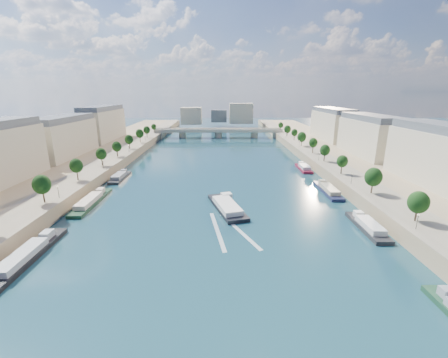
{
  "coord_description": "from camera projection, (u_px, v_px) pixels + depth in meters",
  "views": [
    {
      "loc": [
        1.78,
        -25.33,
        39.36
      ],
      "look_at": [
        3.17,
        92.3,
        5.0
      ],
      "focal_mm": 24.0,
      "sensor_mm": 36.0,
      "label": 1
    }
  ],
  "objects": [
    {
      "name": "trees_left",
      "position": [
        90.0,
        161.0,
        129.67
      ],
      "size": [
        4.8,
        268.8,
        8.26
      ],
      "color": "#382B1E",
      "rests_on": "ground"
    },
    {
      "name": "moored_barges_left",
      "position": [
        30.0,
        254.0,
        74.0
      ],
      "size": [
        5.0,
        153.23,
        3.6
      ],
      "color": "#161B32",
      "rests_on": "ground"
    },
    {
      "name": "quay_right",
      "position": [
        380.0,
        179.0,
        131.43
      ],
      "size": [
        44.0,
        520.0,
        5.0
      ],
      "primitive_type": "cube",
      "color": "#9E8460",
      "rests_on": "ground"
    },
    {
      "name": "moored_barges_right",
      "position": [
        369.0,
        228.0,
        87.82
      ],
      "size": [
        5.0,
        156.43,
        3.6
      ],
      "color": "black",
      "rests_on": "ground"
    },
    {
      "name": "lamps_left",
      "position": [
        84.0,
        174.0,
        118.94
      ],
      "size": [
        0.36,
        200.36,
        4.28
      ],
      "color": "black",
      "rests_on": "ground"
    },
    {
      "name": "bridge",
      "position": [
        218.0,
        132.0,
        265.68
      ],
      "size": [
        112.0,
        12.0,
        8.15
      ],
      "color": "#C1B79E",
      "rests_on": "ground"
    },
    {
      "name": "ground",
      "position": [
        217.0,
        185.0,
        131.31
      ],
      "size": [
        700.0,
        700.0,
        0.0
      ],
      "primitive_type": "plane",
      "color": "#0B2534",
      "rests_on": "ground"
    },
    {
      "name": "lamps_right",
      "position": [
        333.0,
        165.0,
        134.53
      ],
      "size": [
        0.36,
        200.36,
        4.28
      ],
      "color": "black",
      "rests_on": "ground"
    },
    {
      "name": "skyline",
      "position": [
        222.0,
        115.0,
        337.94
      ],
      "size": [
        79.0,
        42.0,
        22.0
      ],
      "color": "#BAA98F",
      "rests_on": "ground"
    },
    {
      "name": "quay_left",
      "position": [
        51.0,
        180.0,
        129.79
      ],
      "size": [
        44.0,
        520.0,
        5.0
      ],
      "primitive_type": "cube",
      "color": "#9E8460",
      "rests_on": "ground"
    },
    {
      "name": "wake",
      "position": [
        228.0,
        230.0,
        88.46
      ],
      "size": [
        14.74,
        25.86,
        0.04
      ],
      "color": "silver",
      "rests_on": "ground"
    },
    {
      "name": "buildings_right",
      "position": [
        399.0,
        143.0,
        139.18
      ],
      "size": [
        16.0,
        226.0,
        23.2
      ],
      "color": "#BAA98F",
      "rests_on": "ground"
    },
    {
      "name": "pave_left",
      "position": [
        85.0,
        174.0,
        129.25
      ],
      "size": [
        14.0,
        520.0,
        0.1
      ],
      "primitive_type": "cube",
      "color": "gray",
      "rests_on": "quay_left"
    },
    {
      "name": "tour_barge",
      "position": [
        227.0,
        207.0,
        104.18
      ],
      "size": [
        14.31,
        26.89,
        3.65
      ],
      "rotation": [
        0.0,
        0.0,
        0.28
      ],
      "color": "black",
      "rests_on": "ground"
    },
    {
      "name": "trees_right",
      "position": [
        335.0,
        157.0,
        138.6
      ],
      "size": [
        4.8,
        268.8,
        8.26
      ],
      "color": "#382B1E",
      "rests_on": "ground"
    },
    {
      "name": "pave_right",
      "position": [
        347.0,
        174.0,
        130.55
      ],
      "size": [
        14.0,
        520.0,
        0.1
      ],
      "primitive_type": "cube",
      "color": "gray",
      "rests_on": "quay_right"
    },
    {
      "name": "buildings_left",
      "position": [
        32.0,
        144.0,
        137.25
      ],
      "size": [
        16.0,
        226.0,
        23.2
      ],
      "color": "#BAA98F",
      "rests_on": "ground"
    }
  ]
}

